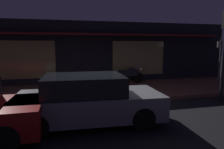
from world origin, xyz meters
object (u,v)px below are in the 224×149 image
Objects in this scene: parked_car_far at (88,100)px; sign_post at (220,61)px; motorcycle at (129,74)px; trash_bin at (66,87)px.

sign_post is at bearing 20.81° from parked_car_far.
motorcycle is at bearing 148.78° from sign_post.
parked_car_far is (-6.72, -2.55, -0.81)m from sign_post.
trash_bin is at bearing -143.67° from motorcycle.
sign_post is 7.23m from parked_car_far.
trash_bin is at bearing 103.94° from parked_car_far.
sign_post reaches higher than parked_car_far.
motorcycle is at bearing 36.33° from trash_bin.
motorcycle is 0.71× the size of sign_post.
parked_car_far is at bearing -120.74° from motorcycle.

